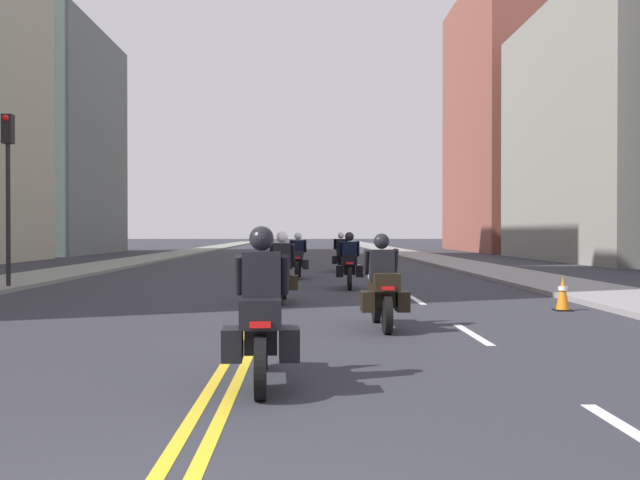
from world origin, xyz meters
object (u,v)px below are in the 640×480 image
object	(u,v)px
motorcycle_5	(341,256)
traffic_light_near	(8,169)
motorcycle_3	(349,265)
motorcycle_4	(298,260)
traffic_cone_0	(563,293)
motorcycle_0	(261,322)
motorcycle_2	(282,274)
motorcycle_1	(382,290)

from	to	relation	value
motorcycle_5	traffic_light_near	xyz separation A→B (m)	(-9.58, -9.51, 2.69)
motorcycle_3	traffic_light_near	bearing A→B (deg)	-174.97
motorcycle_4	traffic_cone_0	xyz separation A→B (m)	(5.49, -10.78, -0.29)
traffic_light_near	motorcycle_4	bearing A→B (deg)	33.20
motorcycle_0	motorcycle_4	bearing A→B (deg)	86.90
motorcycle_4	traffic_light_near	distance (m)	9.80
motorcycle_0	motorcycle_4	xyz separation A→B (m)	(0.19, 18.12, -0.02)
motorcycle_2	motorcycle_5	bearing A→B (deg)	83.00
motorcycle_3	motorcycle_5	xyz separation A→B (m)	(0.19, 9.08, -0.03)
motorcycle_5	traffic_light_near	distance (m)	13.77
motorcycle_1	motorcycle_4	xyz separation A→B (m)	(-1.53, 13.58, 0.00)
motorcycle_5	traffic_cone_0	bearing A→B (deg)	-76.67
motorcycle_0	motorcycle_1	distance (m)	4.86
motorcycle_1	traffic_light_near	world-z (taller)	traffic_light_near
motorcycle_1	motorcycle_3	distance (m)	8.86
motorcycle_1	traffic_cone_0	world-z (taller)	motorcycle_1
motorcycle_1	traffic_light_near	bearing A→B (deg)	137.12
traffic_cone_0	motorcycle_0	bearing A→B (deg)	-127.70
motorcycle_5	traffic_light_near	bearing A→B (deg)	-135.95
traffic_cone_0	motorcycle_3	bearing A→B (deg)	123.34
motorcycle_1	motorcycle_5	bearing A→B (deg)	88.41
motorcycle_4	motorcycle_5	world-z (taller)	motorcycle_5
motorcycle_5	motorcycle_2	bearing A→B (deg)	-99.18
traffic_light_near	motorcycle_2	bearing A→B (deg)	-26.28
traffic_light_near	motorcycle_0	bearing A→B (deg)	-59.30
motorcycle_0	traffic_light_near	size ratio (longest dim) A/B	0.46
motorcycle_0	traffic_cone_0	world-z (taller)	motorcycle_0
motorcycle_3	motorcycle_0	bearing A→B (deg)	-94.87
motorcycle_2	motorcycle_3	bearing A→B (deg)	68.48
motorcycle_2	motorcycle_3	xyz separation A→B (m)	(1.78, 4.20, 0.02)
motorcycle_1	motorcycle_3	world-z (taller)	motorcycle_3
motorcycle_1	motorcycle_3	bearing A→B (deg)	89.09
motorcycle_0	traffic_cone_0	distance (m)	9.29
motorcycle_1	motorcycle_2	distance (m)	5.00
motorcycle_0	traffic_light_near	bearing A→B (deg)	118.20
motorcycle_3	traffic_cone_0	bearing A→B (deg)	-54.31
motorcycle_4	motorcycle_5	size ratio (longest dim) A/B	1.04
motorcycle_4	traffic_light_near	world-z (taller)	traffic_light_near
motorcycle_2	motorcycle_0	bearing A→B (deg)	-88.07
motorcycle_0	motorcycle_1	size ratio (longest dim) A/B	1.03
traffic_cone_0	motorcycle_2	bearing A→B (deg)	162.15
motorcycle_2	traffic_light_near	size ratio (longest dim) A/B	0.46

